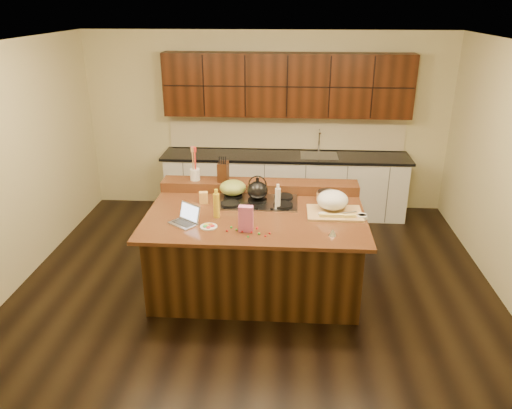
{
  "coord_description": "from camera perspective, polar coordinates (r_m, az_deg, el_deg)",
  "views": [
    {
      "loc": [
        0.35,
        -5.03,
        3.1
      ],
      "look_at": [
        0.0,
        0.05,
        1.0
      ],
      "focal_mm": 35.0,
      "sensor_mm": 36.0,
      "label": 1
    }
  ],
  "objects": [
    {
      "name": "knife_block",
      "position": [
        6.1,
        -3.77,
        3.79
      ],
      "size": [
        0.13,
        0.2,
        0.23
      ],
      "primitive_type": "cube",
      "rotation": [
        0.0,
        0.0,
        -0.05
      ],
      "color": "black",
      "rests_on": "back_ledge"
    },
    {
      "name": "gumdrop_9",
      "position": [
        5.14,
        -2.84,
        -2.58
      ],
      "size": [
        0.02,
        0.02,
        0.02
      ],
      "primitive_type": "ellipsoid",
      "color": "#198C26",
      "rests_on": "island"
    },
    {
      "name": "ramekin_b",
      "position": [
        5.45,
        12.05,
        -1.43
      ],
      "size": [
        0.1,
        0.1,
        0.04
      ],
      "primitive_type": "cylinder",
      "rotation": [
        0.0,
        0.0,
        0.02
      ],
      "color": "white",
      "rests_on": "island"
    },
    {
      "name": "gumdrop_2",
      "position": [
        5.04,
        -1.58,
        -3.11
      ],
      "size": [
        0.02,
        0.02,
        0.02
      ],
      "primitive_type": "ellipsoid",
      "color": "red",
      "rests_on": "island"
    },
    {
      "name": "strainer_bowl",
      "position": [
        5.88,
        8.08,
        0.89
      ],
      "size": [
        0.26,
        0.26,
        0.09
      ],
      "primitive_type": "cylinder",
      "rotation": [
        0.0,
        0.0,
        -0.11
      ],
      "color": "#996B3F",
      "rests_on": "island"
    },
    {
      "name": "package_box",
      "position": [
        5.76,
        -6.02,
        0.78
      ],
      "size": [
        0.11,
        0.09,
        0.14
      ],
      "primitive_type": "cube",
      "rotation": [
        0.0,
        0.0,
        0.21
      ],
      "color": "#F0B354",
      "rests_on": "island"
    },
    {
      "name": "ramekin_a",
      "position": [
        5.43,
        7.65,
        -1.23
      ],
      "size": [
        0.12,
        0.12,
        0.04
      ],
      "primitive_type": "cylinder",
      "rotation": [
        0.0,
        0.0,
        0.28
      ],
      "color": "white",
      "rests_on": "island"
    },
    {
      "name": "ramekin_c",
      "position": [
        5.48,
        12.01,
        -1.32
      ],
      "size": [
        0.13,
        0.13,
        0.04
      ],
      "primitive_type": "cylinder",
      "rotation": [
        0.0,
        0.0,
        -0.37
      ],
      "color": "white",
      "rests_on": "island"
    },
    {
      "name": "green_bowl",
      "position": [
        5.87,
        -2.67,
        1.94
      ],
      "size": [
        0.4,
        0.4,
        0.17
      ],
      "primitive_type": "ellipsoid",
      "rotation": [
        0.0,
        0.0,
        0.37
      ],
      "color": "olive",
      "rests_on": "cooktop"
    },
    {
      "name": "gumdrop_8",
      "position": [
        5.07,
        -3.33,
        -3.01
      ],
      "size": [
        0.02,
        0.02,
        0.02
      ],
      "primitive_type": "ellipsoid",
      "color": "red",
      "rests_on": "island"
    },
    {
      "name": "oil_bottle",
      "position": [
        5.36,
        -4.54,
        -0.12
      ],
      "size": [
        0.09,
        0.09,
        0.27
      ],
      "primitive_type": "cylinder",
      "rotation": [
        0.0,
        0.0,
        -0.28
      ],
      "color": "gold",
      "rests_on": "island"
    },
    {
      "name": "gumdrop_1",
      "position": [
        5.13,
        -2.85,
        -2.63
      ],
      "size": [
        0.02,
        0.02,
        0.02
      ],
      "primitive_type": "ellipsoid",
      "color": "#198C26",
      "rests_on": "island"
    },
    {
      "name": "gumdrop_7",
      "position": [
        5.0,
        0.35,
        -3.32
      ],
      "size": [
        0.02,
        0.02,
        0.02
      ],
      "primitive_type": "ellipsoid",
      "color": "#198C26",
      "rests_on": "island"
    },
    {
      "name": "pink_bag",
      "position": [
        5.02,
        -1.17,
        -1.64
      ],
      "size": [
        0.15,
        0.08,
        0.27
      ],
      "primitive_type": "cube",
      "rotation": [
        0.0,
        0.0,
        -0.04
      ],
      "color": "#D5649D",
      "rests_on": "island"
    },
    {
      "name": "candy_plate",
      "position": [
        5.18,
        -5.43,
        -2.54
      ],
      "size": [
        0.23,
        0.23,
        0.01
      ],
      "primitive_type": "cylinder",
      "rotation": [
        0.0,
        0.0,
        -0.35
      ],
      "color": "white",
      "rests_on": "island"
    },
    {
      "name": "vinegar_bottle",
      "position": [
        5.54,
        2.5,
        0.63
      ],
      "size": [
        0.07,
        0.07,
        0.25
      ],
      "primitive_type": "cylinder",
      "rotation": [
        0.0,
        0.0,
        -0.17
      ],
      "color": "silver",
      "rests_on": "island"
    },
    {
      "name": "gumdrop_3",
      "position": [
        4.93,
        -0.92,
        -3.7
      ],
      "size": [
        0.02,
        0.02,
        0.02
      ],
      "primitive_type": "ellipsoid",
      "color": "#198C26",
      "rests_on": "island"
    },
    {
      "name": "back_ledge",
      "position": [
        6.12,
        0.41,
        2.14
      ],
      "size": [
        2.4,
        0.3,
        0.12
      ],
      "primitive_type": "cube",
      "color": "black",
      "rests_on": "island"
    },
    {
      "name": "gumdrop_11",
      "position": [
        5.06,
        -1.27,
        -3.01
      ],
      "size": [
        0.02,
        0.02,
        0.02
      ],
      "primitive_type": "ellipsoid",
      "color": "#198C26",
      "rests_on": "island"
    },
    {
      "name": "gumdrop_6",
      "position": [
        5.12,
        0.15,
        -2.67
      ],
      "size": [
        0.02,
        0.02,
        0.02
      ],
      "primitive_type": "ellipsoid",
      "color": "red",
      "rests_on": "island"
    },
    {
      "name": "gumdrop_12",
      "position": [
        5.11,
        0.1,
        -2.75
      ],
      "size": [
        0.02,
        0.02,
        0.02
      ],
      "primitive_type": "ellipsoid",
      "color": "red",
      "rests_on": "island"
    },
    {
      "name": "laptop",
      "position": [
        5.28,
        -7.97,
        -1.57
      ],
      "size": [
        0.36,
        0.35,
        0.2
      ],
      "rotation": [
        0.0,
        0.0,
        -0.65
      ],
      "color": "#B7B7BC",
      "rests_on": "island"
    },
    {
      "name": "kitchen_timer",
      "position": [
        5.02,
        8.74,
        -3.16
      ],
      "size": [
        0.1,
        0.1,
        0.07
      ],
      "primitive_type": "cone",
      "rotation": [
        0.0,
        0.0,
        0.32
      ],
      "color": "silver",
      "rests_on": "island"
    },
    {
      "name": "kettle",
      "position": [
        5.72,
        0.17,
        1.62
      ],
      "size": [
        0.31,
        0.31,
        0.21
      ],
      "primitive_type": "ellipsoid",
      "rotation": [
        0.0,
        0.0,
        0.41
      ],
      "color": "black",
      "rests_on": "cooktop"
    },
    {
      "name": "utensil_crock",
      "position": [
        6.17,
        -6.99,
        3.43
      ],
      "size": [
        0.15,
        0.15,
        0.14
      ],
      "primitive_type": "cylinder",
      "rotation": [
        0.0,
        0.0,
        0.29
      ],
      "color": "white",
      "rests_on": "back_ledge"
    },
    {
      "name": "back_counter",
      "position": [
        7.56,
        3.41,
        6.11
      ],
      "size": [
        3.7,
        0.66,
        2.4
      ],
      "color": "silver",
      "rests_on": "ground"
    },
    {
      "name": "gumdrop_4",
      "position": [
        4.95,
        1.08,
        -3.61
      ],
      "size": [
        0.02,
        0.02,
        0.02
      ],
      "primitive_type": "ellipsoid",
      "color": "red",
      "rests_on": "island"
    },
    {
      "name": "gumdrop_0",
      "position": [
        5.01,
        1.57,
        -3.29
      ],
      "size": [
        0.02,
        0.02,
        0.02
      ],
      "primitive_type": "ellipsoid",
      "color": "red",
      "rests_on": "island"
    },
    {
      "name": "gumdrop_13",
      "position": [
        4.99,
        0.35,
        -3.36
      ],
      "size": [
        0.02,
        0.02,
        0.02
      ],
      "primitive_type": "ellipsoid",
      "color": "#198C26",
      "rests_on": "island"
    },
    {
      "name": "island",
      "position": [
        5.69,
        -0.03,
        -5.19
      ],
      "size": [
        2.4,
        1.6,
        0.92
      ],
      "color": "black",
      "rests_on": "ground"
    },
    {
      "name": "wooden_tray",
      "position": [
        5.54,
        8.79,
        0.17
      ],
      "size": [
        0.6,
        0.48,
        0.24
      ],
      "rotation": [
        0.0,
        0.0,
        0.01
      ],
      "color": "tan",
      "rests_on": "island"
    },
    {
      "name": "gumdrop_10",
      "position": [
        5.03,
        -0.51,
        -3.18
      ],
      "size": [
        0.02,
        0.02,
        0.02
      ],
      "primitive_type": "ellipsoid",
      "color": "red",
      "rests_on": "island"
    },
    {
      "name": "gumdrop_5",
      "position": [
        5.09,
        -2.26,
        -2.88
      ],
      "size": [
        0.02,
        0.02,
        0.02
      ],
      "primitive_type": "ellipsoid",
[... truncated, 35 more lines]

